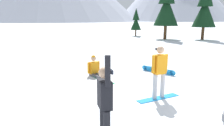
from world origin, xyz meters
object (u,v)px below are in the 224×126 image
at_px(snowboarder_midground, 159,71).
at_px(pine_tree_leaning, 167,5).
at_px(pine_tree_young, 205,8).
at_px(pine_tree_short, 136,21).
at_px(snowboarder_background, 95,69).
at_px(snowboarder_foreground, 105,104).
at_px(loose_snowboard_far_spare, 158,70).

relative_size(snowboarder_midground, pine_tree_leaning, 0.23).
xyz_separation_m(snowboarder_midground, pine_tree_young, (13.15, 17.77, 2.91)).
bearing_deg(pine_tree_young, pine_tree_short, 132.87).
bearing_deg(snowboarder_midground, pine_tree_young, 53.49).
bearing_deg(snowboarder_background, snowboarder_foreground, -94.17).
relative_size(pine_tree_young, pine_tree_short, 1.72).
relative_size(snowboarder_foreground, loose_snowboard_far_spare, 1.30).
xyz_separation_m(snowboarder_background, pine_tree_leaning, (10.62, 16.02, 3.86)).
height_order(snowboarder_midground, pine_tree_short, pine_tree_short).
distance_m(loose_snowboard_far_spare, pine_tree_short, 22.28).
height_order(snowboarder_midground, snowboarder_background, snowboarder_midground).
height_order(snowboarder_background, pine_tree_leaning, pine_tree_leaning).
xyz_separation_m(snowboarder_midground, loose_snowboard_far_spare, (1.32, 3.24, -0.80)).
bearing_deg(pine_tree_short, pine_tree_leaning, -68.56).
distance_m(snowboarder_midground, pine_tree_short, 25.68).
bearing_deg(snowboarder_foreground, snowboarder_background, 85.83).
relative_size(snowboarder_foreground, pine_tree_young, 0.28).
height_order(snowboarder_foreground, snowboarder_background, snowboarder_foreground).
height_order(snowboarder_midground, pine_tree_leaning, pine_tree_leaning).
bearing_deg(pine_tree_short, pine_tree_young, -47.13).
xyz_separation_m(loose_snowboard_far_spare, pine_tree_leaning, (7.53, 15.97, 4.06)).
height_order(snowboarder_background, pine_tree_short, pine_tree_short).
bearing_deg(snowboarder_midground, snowboarder_foreground, -132.52).
xyz_separation_m(snowboarder_background, loose_snowboard_far_spare, (3.09, 0.06, -0.20)).
relative_size(snowboarder_foreground, pine_tree_leaning, 0.26).
height_order(loose_snowboard_far_spare, pine_tree_leaning, pine_tree_leaning).
xyz_separation_m(snowboarder_midground, pine_tree_leaning, (8.84, 19.21, 3.25)).
distance_m(snowboarder_background, pine_tree_leaning, 19.61).
height_order(snowboarder_background, loose_snowboard_far_spare, snowboarder_background).
bearing_deg(loose_snowboard_far_spare, snowboarder_foreground, -121.92).
xyz_separation_m(pine_tree_young, pine_tree_leaning, (-4.31, 1.44, 0.35)).
distance_m(pine_tree_young, pine_tree_leaning, 4.56).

